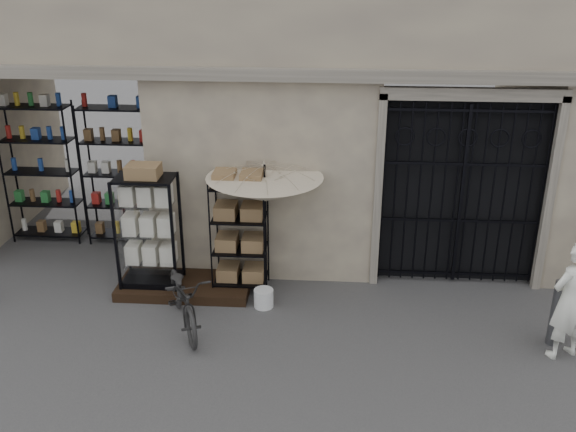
# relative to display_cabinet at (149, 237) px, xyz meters

# --- Properties ---
(ground) EXTENTS (80.00, 80.00, 0.00)m
(ground) POSITION_rel_display_cabinet_xyz_m (2.88, -1.50, -0.91)
(ground) COLOR black
(ground) RESTS_ON ground
(shop_recess) EXTENTS (3.00, 1.70, 3.00)m
(shop_recess) POSITION_rel_display_cabinet_xyz_m (-1.62, 1.30, 0.59)
(shop_recess) COLOR black
(shop_recess) RESTS_ON ground
(shop_shelving) EXTENTS (2.70, 0.50, 2.50)m
(shop_shelving) POSITION_rel_display_cabinet_xyz_m (-1.67, 1.80, 0.34)
(shop_shelving) COLOR black
(shop_shelving) RESTS_ON ground
(iron_gate) EXTENTS (2.50, 0.21, 3.00)m
(iron_gate) POSITION_rel_display_cabinet_xyz_m (4.63, 0.77, 0.59)
(iron_gate) COLOR black
(iron_gate) RESTS_ON ground
(step_platform) EXTENTS (2.00, 0.90, 0.15)m
(step_platform) POSITION_rel_display_cabinet_xyz_m (0.48, 0.05, -0.84)
(step_platform) COLOR black
(step_platform) RESTS_ON ground
(display_cabinet) EXTENTS (0.87, 0.56, 1.84)m
(display_cabinet) POSITION_rel_display_cabinet_xyz_m (0.00, 0.00, 0.00)
(display_cabinet) COLOR black
(display_cabinet) RESTS_ON step_platform
(wire_rack) EXTENTS (0.91, 0.75, 1.81)m
(wire_rack) POSITION_rel_display_cabinet_xyz_m (1.34, 0.18, -0.03)
(wire_rack) COLOR black
(wire_rack) RESTS_ON ground
(market_umbrella) EXTENTS (1.82, 1.84, 2.42)m
(market_umbrella) POSITION_rel_display_cabinet_xyz_m (1.72, 0.18, 0.83)
(market_umbrella) COLOR black
(market_umbrella) RESTS_ON ground
(white_bucket) EXTENTS (0.31, 0.31, 0.28)m
(white_bucket) POSITION_rel_display_cabinet_xyz_m (1.74, -0.35, -0.77)
(white_bucket) COLOR silver
(white_bucket) RESTS_ON ground
(bicycle) EXTENTS (0.89, 1.05, 1.69)m
(bicycle) POSITION_rel_display_cabinet_xyz_m (0.70, -0.94, -0.91)
(bicycle) COLOR black
(bicycle) RESTS_ON ground
(steel_bollard) EXTENTS (0.18, 0.18, 0.93)m
(steel_bollard) POSITION_rel_display_cabinet_xyz_m (5.67, -1.03, -0.45)
(steel_bollard) COLOR #5C5E62
(steel_bollard) RESTS_ON ground
(shopkeeper) EXTENTS (1.21, 1.70, 0.38)m
(shopkeeper) POSITION_rel_display_cabinet_xyz_m (5.70, -1.29, -0.91)
(shopkeeper) COLOR white
(shopkeeper) RESTS_ON ground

